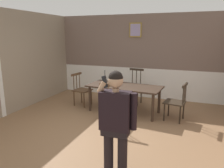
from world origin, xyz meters
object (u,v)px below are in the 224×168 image
Objects in this scene: chair_near_window at (81,90)px; chair_opposite_corner at (111,103)px; dining_table at (124,89)px; person_figure at (116,119)px; chair_at_table_head at (176,102)px; chair_by_doorway at (134,88)px.

chair_opposite_corner reaches higher than chair_near_window.
chair_opposite_corner is at bearing 62.64° from chair_near_window.
person_figure reaches higher than dining_table.
chair_near_window reaches higher than chair_at_table_head.
chair_near_window is 2.72m from chair_at_table_head.
chair_at_table_head is 0.95× the size of chair_opposite_corner.
dining_table is 1.37m from chair_at_table_head.
dining_table is 1.27× the size of person_figure.
person_figure is (-0.64, -2.56, 0.43)m from chair_at_table_head.
person_figure is at bearing 175.41° from chair_at_table_head.
chair_near_window is 0.97× the size of chair_opposite_corner.
dining_table is 2.16× the size of chair_at_table_head.
chair_near_window is at bearing -55.79° from person_figure.
chair_by_doorway is 1.13× the size of chair_at_table_head.
chair_near_window is 1.59m from chair_opposite_corner.
dining_table is 1.37m from chair_near_window.
chair_at_table_head is (1.36, -0.12, -0.18)m from dining_table.
person_figure is (0.78, -1.86, 0.42)m from chair_opposite_corner.
chair_opposite_corner is at bearing -69.56° from person_figure.
chair_by_doorway is 3.57m from person_figure.
person_figure is at bearing -65.38° from chair_opposite_corner.
chair_at_table_head is 2.67m from person_figure.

